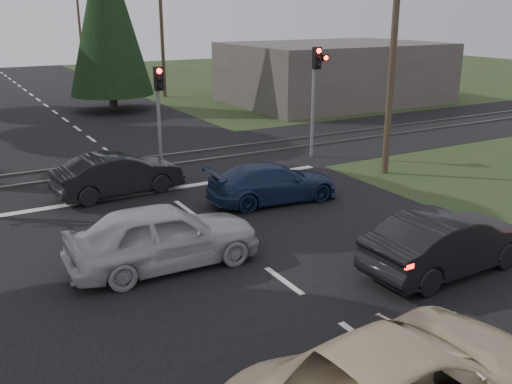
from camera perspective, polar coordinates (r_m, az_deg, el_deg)
ground at (r=13.74m, az=2.79°, el=-8.88°), size 120.00×120.00×0.00m
road at (r=22.25m, az=-11.10°, el=1.38°), size 14.00×100.00×0.01m
rail_corridor at (r=24.10m, az=-12.65°, el=2.54°), size 120.00×8.00×0.01m
stop_line at (r=20.62m, az=-9.47°, el=0.18°), size 13.00×0.35×0.00m
rail_near at (r=23.34m, az=-12.07°, el=2.20°), size 120.00×0.12×0.10m
rail_far at (r=24.83m, az=-13.21°, el=3.05°), size 120.00×0.12×0.10m
traffic_signal_right at (r=24.53m, az=6.05°, el=11.01°), size 0.68×0.48×4.70m
traffic_signal_center at (r=22.60m, az=-9.67°, el=8.99°), size 0.32×0.48×4.10m
utility_pole_near at (r=22.32m, az=13.55°, el=13.61°), size 1.80×0.26×9.00m
utility_pole_mid at (r=43.10m, az=-9.41°, el=15.63°), size 1.80×0.26×9.00m
utility_pole_far at (r=67.08m, az=-17.25°, el=15.78°), size 1.80×0.26×9.00m
conifer_tree at (r=37.72m, az=-14.69°, el=16.96°), size 5.20×5.20×11.00m
building_right at (r=40.86m, az=7.80°, el=11.76°), size 14.00×10.00×4.00m
cream_coupe at (r=9.37m, az=14.61°, el=-17.92°), size 5.70×2.85×1.55m
dark_hatchback at (r=14.67m, az=18.66°, el=-4.80°), size 4.65×1.76×1.52m
silver_car at (r=14.33m, az=-9.23°, el=-4.36°), size 4.84×2.06×1.63m
blue_sedan at (r=19.03m, az=1.70°, el=0.93°), size 4.61×2.21×1.30m
dark_car_far at (r=20.29m, az=-13.59°, el=1.72°), size 4.51×1.90×1.45m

